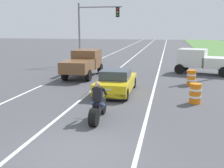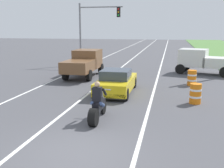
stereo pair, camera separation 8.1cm
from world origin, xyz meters
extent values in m
plane|color=#4C4C51|center=(0.00, 0.00, 0.00)|extent=(160.00, 160.00, 0.00)
cube|color=white|center=(-5.40, 20.00, 0.00)|extent=(0.14, 120.00, 0.01)
cube|color=white|center=(1.80, 20.00, 0.00)|extent=(0.14, 120.00, 0.01)
cube|color=white|center=(-1.80, 20.00, 0.00)|extent=(0.14, 120.00, 0.01)
cylinder|color=black|center=(-0.08, 2.31, 0.35)|extent=(0.28, 0.69, 0.69)
cylinder|color=black|center=(-0.08, 3.86, 0.31)|extent=(0.12, 0.63, 0.63)
cube|color=black|center=(-0.08, 3.14, 0.61)|extent=(0.28, 1.10, 0.36)
cylinder|color=#B2B2B7|center=(-0.08, 3.78, 0.68)|extent=(0.08, 0.36, 0.73)
cylinder|color=#A5A5AA|center=(-0.08, 3.76, 1.11)|extent=(0.70, 0.05, 0.05)
cube|color=black|center=(-0.08, 2.91, 1.09)|extent=(0.36, 0.24, 0.60)
sphere|color=tan|center=(-0.08, 2.91, 1.51)|extent=(0.22, 0.22, 0.22)
cylinder|color=#384C7A|center=(-0.26, 2.94, 0.69)|extent=(0.14, 0.47, 0.32)
cylinder|color=black|center=(-0.30, 3.21, 1.14)|extent=(0.10, 0.51, 0.40)
cylinder|color=#384C7A|center=(0.10, 2.94, 0.69)|extent=(0.14, 0.47, 0.32)
cylinder|color=black|center=(0.14, 3.21, 1.14)|extent=(0.10, 0.51, 0.40)
cube|color=yellow|center=(-0.29, 7.86, 0.53)|extent=(1.80, 4.30, 0.64)
cube|color=#333D4C|center=(-0.29, 7.66, 1.11)|extent=(1.56, 1.70, 0.52)
cube|color=black|center=(-0.29, 5.81, 0.29)|extent=(1.76, 0.20, 0.28)
cylinder|color=black|center=(-1.09, 9.46, 0.32)|extent=(0.24, 0.64, 0.64)
cylinder|color=black|center=(0.51, 9.46, 0.32)|extent=(0.24, 0.64, 0.64)
cylinder|color=black|center=(-1.09, 6.26, 0.32)|extent=(0.24, 0.64, 0.64)
cylinder|color=black|center=(0.51, 6.26, 0.32)|extent=(0.24, 0.64, 0.64)
cube|color=brown|center=(-3.72, 13.41, 1.28)|extent=(1.90, 2.10, 1.40)
cube|color=#333D4C|center=(-3.72, 13.76, 1.67)|extent=(1.67, 0.29, 0.57)
cube|color=brown|center=(-3.72, 11.16, 0.98)|extent=(1.90, 2.70, 0.80)
cylinder|color=black|center=(-4.59, 14.21, 0.40)|extent=(0.28, 0.80, 0.80)
cylinder|color=black|center=(-2.85, 14.21, 0.40)|extent=(0.28, 0.80, 0.80)
cylinder|color=black|center=(-4.59, 10.86, 0.40)|extent=(0.28, 0.80, 0.80)
cylinder|color=black|center=(-2.85, 10.86, 0.40)|extent=(0.28, 0.80, 0.80)
cube|color=silver|center=(4.50, 15.92, 1.28)|extent=(2.52, 2.38, 1.40)
cube|color=#333D4C|center=(4.16, 16.01, 1.67)|extent=(0.71, 1.69, 0.57)
cube|color=silver|center=(6.67, 15.34, 0.98)|extent=(3.10, 2.53, 0.80)
cylinder|color=black|center=(3.50, 15.29, 0.40)|extent=(0.85, 0.48, 0.80)
cylinder|color=black|center=(3.95, 16.97, 0.40)|extent=(0.85, 0.48, 0.80)
cylinder|color=black|center=(6.74, 14.42, 0.40)|extent=(0.85, 0.48, 0.80)
cylinder|color=gray|center=(-6.12, 18.88, 3.00)|extent=(0.18, 0.18, 6.00)
cylinder|color=gray|center=(-4.00, 18.88, 5.60)|extent=(4.24, 0.12, 0.12)
cube|color=black|center=(-2.28, 18.88, 5.10)|extent=(0.32, 0.24, 0.90)
sphere|color=red|center=(-2.28, 18.74, 5.38)|extent=(0.16, 0.16, 0.16)
sphere|color=orange|center=(-2.28, 18.74, 5.10)|extent=(0.16, 0.16, 0.16)
sphere|color=green|center=(-2.28, 18.74, 4.82)|extent=(0.16, 0.16, 0.16)
cylinder|color=orange|center=(3.96, 6.42, 0.50)|extent=(0.56, 0.56, 1.00)
cylinder|color=white|center=(3.96, 6.42, 0.70)|extent=(0.58, 0.58, 0.10)
cylinder|color=white|center=(3.96, 6.42, 0.35)|extent=(0.58, 0.58, 0.10)
cylinder|color=orange|center=(4.09, 10.82, 0.50)|extent=(0.56, 0.56, 1.00)
cylinder|color=white|center=(4.09, 10.82, 0.70)|extent=(0.58, 0.58, 0.10)
cylinder|color=white|center=(4.09, 10.82, 0.35)|extent=(0.58, 0.58, 0.10)
camera|label=1|loc=(2.60, -7.20, 3.69)|focal=43.77mm
camera|label=2|loc=(2.68, -7.19, 3.69)|focal=43.77mm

